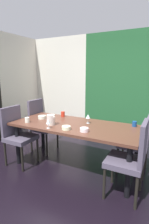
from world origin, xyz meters
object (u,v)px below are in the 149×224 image
object	(u,v)px
dining_table	(75,129)
wine_glass_front	(48,122)
cup_near_window	(63,114)
chair_right_far	(139,140)
serving_bowl_rear	(42,117)
chair_left_far	(41,123)
cup_center	(27,120)
cup_corner	(134,124)
pitcher_near_shelf	(51,120)
chair_right_near	(132,156)
chair_left_near	(17,133)
serving_bowl_north	(66,128)
serving_bowl_west	(84,130)
wine_glass_left	(88,117)

from	to	relation	value
dining_table	wine_glass_front	xyz separation A→B (m)	(-0.26, -0.36, 0.18)
cup_near_window	chair_right_far	bearing A→B (deg)	-0.70
wine_glass_front	serving_bowl_rear	xyz separation A→B (m)	(-0.43, 0.40, -0.07)
chair_left_far	cup_near_window	world-z (taller)	chair_left_far
chair_right_far	cup_near_window	xyz separation A→B (m)	(-1.38, 0.02, 0.26)
cup_center	cup_corner	distance (m)	1.72
chair_right_far	wine_glass_front	xyz separation A→B (m)	(-1.20, -0.69, 0.31)
cup_center	pitcher_near_shelf	world-z (taller)	pitcher_near_shelf
chair_right_far	chair_right_near	size ratio (longest dim) A/B	0.93
cup_center	cup_near_window	xyz separation A→B (m)	(0.32, 0.61, 0.01)
chair_left_far	chair_left_near	bearing A→B (deg)	0.24
serving_bowl_north	dining_table	bearing A→B (deg)	91.71
serving_bowl_west	cup_center	distance (m)	1.03
chair_left_far	chair_left_near	xyz separation A→B (m)	(0.00, -0.65, -0.01)
serving_bowl_rear	wine_glass_front	bearing A→B (deg)	-42.90
dining_table	wine_glass_left	size ratio (longest dim) A/B	13.65
chair_left_near	pitcher_near_shelf	world-z (taller)	chair_left_near
wine_glass_front	wine_glass_left	xyz separation A→B (m)	(0.42, 0.52, 0.01)
chair_left_far	wine_glass_left	distance (m)	1.16
cup_corner	dining_table	bearing A→B (deg)	-159.62
serving_bowl_west	cup_corner	xyz separation A→B (m)	(0.58, 0.57, 0.01)
chair_left_far	cup_corner	world-z (taller)	chair_left_far
chair_left_far	wine_glass_left	size ratio (longest dim) A/B	6.81
wine_glass_left	serving_bowl_rear	size ratio (longest dim) A/B	1.10
chair_right_near	chair_right_far	bearing A→B (deg)	0.61
dining_table	serving_bowl_north	world-z (taller)	serving_bowl_north
chair_left_far	wine_glass_front	world-z (taller)	chair_left_far
cup_center	cup_corner	bearing A→B (deg)	20.22
dining_table	cup_corner	size ratio (longest dim) A/B	25.15
serving_bowl_rear	pitcher_near_shelf	bearing A→B (deg)	-33.19
serving_bowl_north	cup_center	distance (m)	0.76
cup_near_window	cup_center	bearing A→B (deg)	-117.32
chair_left_near	cup_center	bearing A→B (deg)	104.24
cup_near_window	serving_bowl_west	bearing A→B (deg)	-39.86
chair_right_near	cup_corner	size ratio (longest dim) A/B	12.34
wine_glass_left	cup_corner	distance (m)	0.72
chair_right_far	chair_right_near	xyz separation A→B (m)	(0.01, -0.65, 0.02)
serving_bowl_north	serving_bowl_west	bearing A→B (deg)	7.99
wine_glass_front	cup_center	size ratio (longest dim) A/B	1.63
chair_left_near	cup_corner	size ratio (longest dim) A/B	12.17
wine_glass_left	chair_left_near	bearing A→B (deg)	-156.64
serving_bowl_west	chair_left_far	bearing A→B (deg)	154.89
chair_left_near	cup_corner	xyz separation A→B (m)	(1.81, 0.64, 0.23)
chair_right_near	serving_bowl_rear	distance (m)	1.69
dining_table	chair_left_far	bearing A→B (deg)	161.22
chair_left_near	serving_bowl_rear	bearing A→B (deg)	144.24
chair_right_near	chair_left_near	world-z (taller)	chair_right_near
dining_table	chair_right_near	world-z (taller)	chair_right_near
dining_table	chair_right_far	distance (m)	1.01
dining_table	pitcher_near_shelf	size ratio (longest dim) A/B	12.46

